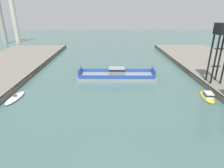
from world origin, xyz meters
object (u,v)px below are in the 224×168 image
smokestack_distant_a (14,18)px  moored_boat_mid_left (208,96)px  smokestack_distant_b (0,15)px  chain_ferry (117,76)px  moored_boat_near_left (15,98)px  crane_tower (222,36)px

smokestack_distant_a → moored_boat_mid_left: bearing=-45.7°
smokestack_distant_b → smokestack_distant_a: bearing=39.8°
chain_ferry → smokestack_distant_b: bearing=135.5°
chain_ferry → smokestack_distant_b: (-67.90, 66.74, 16.16)m
moored_boat_near_left → smokestack_distant_b: smokestack_distant_b is taller
chain_ferry → smokestack_distant_a: bearing=131.0°
moored_boat_near_left → smokestack_distant_b: bearing=118.2°
smokestack_distant_b → moored_boat_near_left: bearing=-61.8°
moored_boat_near_left → moored_boat_mid_left: bearing=-0.1°
moored_boat_mid_left → smokestack_distant_b: 121.46m
moored_boat_mid_left → smokestack_distant_a: (-83.48, 85.49, 14.68)m
chain_ferry → smokestack_distant_a: smokestack_distant_a is taller
moored_boat_mid_left → chain_ferry: bearing=146.9°
moored_boat_near_left → crane_tower: (50.58, 6.87, 13.28)m
moored_boat_near_left → moored_boat_mid_left: (46.00, -0.09, 0.29)m
crane_tower → smokestack_distant_a: 118.00m
smokestack_distant_b → moored_boat_mid_left: bearing=-42.1°
moored_boat_near_left → smokestack_distant_b: 93.01m
smokestack_distant_b → crane_tower: bearing=-38.2°
moored_boat_near_left → smokestack_distant_a: bearing=113.7°
crane_tower → smokestack_distant_a: size_ratio=0.54×
chain_ferry → smokestack_distant_a: size_ratio=0.83×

